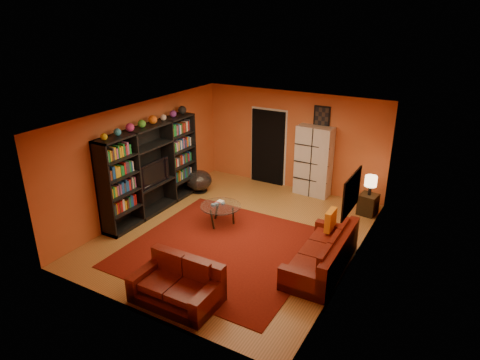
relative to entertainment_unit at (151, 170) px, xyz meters
The scene contains 20 objects.
floor 2.51m from the entertainment_unit, ahead, with size 6.00×6.00×0.00m, color olive.
ceiling 2.75m from the entertainment_unit, ahead, with size 6.00×6.00×0.00m, color white.
wall_back 3.77m from the entertainment_unit, 52.83° to the left, with size 6.00×6.00×0.00m, color #BA5429.
wall_front 3.77m from the entertainment_unit, 52.83° to the right, with size 6.00×6.00×0.00m, color #BA5429.
wall_left 0.34m from the entertainment_unit, behind, with size 6.00×6.00×0.00m, color #BA5429.
wall_right 4.78m from the entertainment_unit, ahead, with size 6.00×6.00×0.00m, color #BA5429.
rug 2.69m from the entertainment_unit, 16.42° to the right, with size 3.60×3.60×0.01m, color #4E0E09.
doorway 3.35m from the entertainment_unit, 61.98° to the left, with size 0.95×0.10×2.04m, color black.
wall_art_right 4.80m from the entertainment_unit, ahead, with size 0.03×1.00×0.70m, color black.
wall_art_back 4.36m from the entertainment_unit, 44.57° to the left, with size 0.42×0.03×0.52m, color black.
entertainment_unit is the anchor object (origin of this frame).
tv 0.11m from the entertainment_unit, 59.23° to the right, with size 0.13×1.00×0.57m, color black.
sofa 4.49m from the entertainment_unit, ahead, with size 0.90×2.11×0.85m.
loveseat 3.62m from the entertainment_unit, 43.08° to the right, with size 1.44×0.87×0.85m.
throw_pillow 4.26m from the entertainment_unit, ahead, with size 0.12×0.42×0.42m, color orange.
coffee_table 1.90m from the entertainment_unit, ahead, with size 0.91×0.91×0.46m.
storage_cabinet 4.07m from the entertainment_unit, 43.49° to the left, with size 0.91×0.40×1.82m, color beige.
bowl_chair 1.68m from the entertainment_unit, 79.52° to the left, with size 0.70×0.70×0.57m.
side_table 5.16m from the entertainment_unit, 27.31° to the left, with size 0.40×0.40×0.50m, color black.
table_lamp 5.10m from the entertainment_unit, 27.31° to the left, with size 0.28×0.28×0.47m.
Camera 1 is at (4.13, -7.09, 4.56)m, focal length 32.00 mm.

